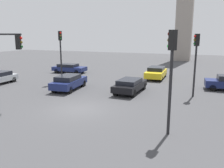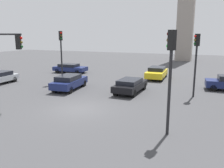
% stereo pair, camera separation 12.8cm
% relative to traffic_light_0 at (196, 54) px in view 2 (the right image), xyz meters
% --- Properties ---
extents(ground_plane, '(106.10, 106.10, 0.00)m').
position_rel_traffic_light_0_xyz_m(ground_plane, '(-7.30, -6.84, -3.71)').
color(ground_plane, '#424244').
extents(traffic_light_0, '(0.49, 0.44, 5.33)m').
position_rel_traffic_light_0_xyz_m(traffic_light_0, '(0.00, 0.00, 0.00)').
color(traffic_light_0, black).
rests_on(traffic_light_0, ground_plane).
extents(traffic_light_1, '(0.49, 0.42, 5.48)m').
position_rel_traffic_light_0_xyz_m(traffic_light_1, '(-0.74, -8.76, 0.10)').
color(traffic_light_1, black).
rests_on(traffic_light_1, ground_plane).
extents(traffic_light_2, '(0.48, 0.45, 5.65)m').
position_rel_traffic_light_0_xyz_m(traffic_light_2, '(-13.96, 0.79, 0.20)').
color(traffic_light_2, black).
rests_on(traffic_light_2, ground_plane).
extents(car_0, '(2.08, 4.62, 1.29)m').
position_rel_traffic_light_0_xyz_m(car_0, '(-5.49, -0.71, -3.00)').
color(car_0, black).
rests_on(car_0, ground_plane).
extents(car_2, '(2.17, 4.69, 1.42)m').
position_rel_traffic_light_0_xyz_m(car_2, '(-4.73, 7.27, -2.95)').
color(car_2, yellow).
rests_on(car_2, ground_plane).
extents(car_3, '(4.71, 2.23, 1.26)m').
position_rel_traffic_light_0_xyz_m(car_3, '(-16.99, 7.02, -3.02)').
color(car_3, navy).
rests_on(car_3, ground_plane).
extents(car_6, '(2.37, 4.78, 1.43)m').
position_rel_traffic_light_0_xyz_m(car_6, '(-11.40, -1.77, -2.94)').
color(car_6, navy).
rests_on(car_6, ground_plane).
extents(skyline_tower, '(3.17, 3.17, 24.11)m').
position_rel_traffic_light_0_xyz_m(skyline_tower, '(-4.03, 30.23, 8.35)').
color(skyline_tower, gray).
rests_on(skyline_tower, ground_plane).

